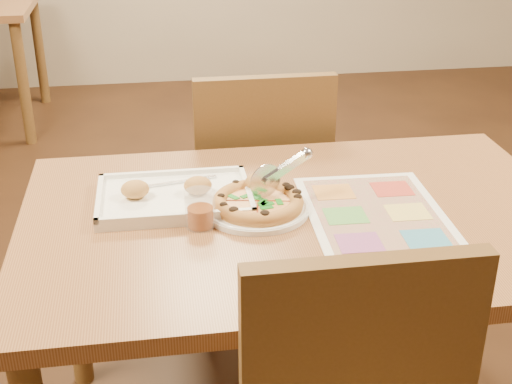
{
  "coord_description": "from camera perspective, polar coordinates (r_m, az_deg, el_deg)",
  "views": [
    {
      "loc": [
        -0.33,
        -1.44,
        1.49
      ],
      "look_at": [
        -0.1,
        0.03,
        0.77
      ],
      "focal_mm": 50.0,
      "sensor_mm": 36.0,
      "label": 1
    }
  ],
  "objects": [
    {
      "name": "dining_table",
      "position": [
        1.71,
        3.5,
        -4.25
      ],
      "size": [
        1.3,
        0.85,
        0.72
      ],
      "color": "#8D5E38",
      "rests_on": "ground"
    },
    {
      "name": "chair_far",
      "position": [
        2.27,
        0.33,
        1.76
      ],
      "size": [
        0.42,
        0.42,
        0.47
      ],
      "rotation": [
        0.0,
        0.0,
        3.14
      ],
      "color": "brown",
      "rests_on": "ground"
    },
    {
      "name": "plate",
      "position": [
        1.67,
        0.0,
        -1.34
      ],
      "size": [
        0.32,
        0.32,
        0.01
      ],
      "primitive_type": "cylinder",
      "rotation": [
        0.0,
        0.0,
        0.33
      ],
      "color": "white",
      "rests_on": "dining_table"
    },
    {
      "name": "pizza",
      "position": [
        1.66,
        0.16,
        -0.83
      ],
      "size": [
        0.21,
        0.21,
        0.03
      ],
      "rotation": [
        0.0,
        0.0,
        -0.18
      ],
      "color": "#C38F42",
      "rests_on": "plate"
    },
    {
      "name": "pizza_cutter",
      "position": [
        1.67,
        1.87,
        1.62
      ],
      "size": [
        0.15,
        0.07,
        0.09
      ],
      "rotation": [
        0.0,
        0.0,
        0.41
      ],
      "color": "silver",
      "rests_on": "pizza"
    },
    {
      "name": "appetizer_tray",
      "position": [
        1.72,
        -6.16,
        -0.33
      ],
      "size": [
        0.42,
        0.25,
        0.06
      ],
      "rotation": [
        0.0,
        0.0,
        -0.01
      ],
      "color": "white",
      "rests_on": "dining_table"
    },
    {
      "name": "glass_tumbler",
      "position": [
        1.59,
        -4.48,
        -1.54
      ],
      "size": [
        0.07,
        0.07,
        0.09
      ],
      "rotation": [
        0.0,
        0.0,
        0.09
      ],
      "color": "#7C3209",
      "rests_on": "dining_table"
    },
    {
      "name": "menu",
      "position": [
        1.68,
        9.64,
        -1.79
      ],
      "size": [
        0.33,
        0.45,
        0.0
      ],
      "primitive_type": "cube",
      "rotation": [
        0.0,
        0.0,
        -0.03
      ],
      "color": "white",
      "rests_on": "dining_table"
    }
  ]
}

